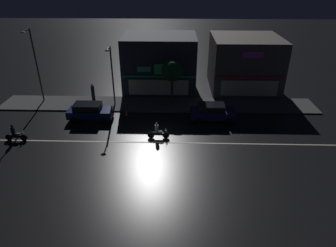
{
  "coord_description": "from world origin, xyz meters",
  "views": [
    {
      "loc": [
        2.0,
        -21.82,
        13.3
      ],
      "look_at": [
        1.31,
        1.74,
        0.95
      ],
      "focal_mm": 31.84,
      "sensor_mm": 36.0,
      "label": 1
    }
  ],
  "objects_px": {
    "streetlamp_mid": "(112,71)",
    "parked_car_near_kerb": "(212,112)",
    "traffic_cone": "(126,112)",
    "pedestrian_on_sidewalk": "(93,93)",
    "motorcycle_lead": "(15,134)",
    "motorcycle_following": "(158,132)",
    "parked_car_trailing": "(90,111)",
    "streetlamp_west": "(35,61)"
  },
  "relations": [
    {
      "from": "streetlamp_mid",
      "to": "parked_car_near_kerb",
      "type": "height_order",
      "value": "streetlamp_mid"
    },
    {
      "from": "traffic_cone",
      "to": "pedestrian_on_sidewalk",
      "type": "bearing_deg",
      "value": 141.22
    },
    {
      "from": "traffic_cone",
      "to": "parked_car_near_kerb",
      "type": "bearing_deg",
      "value": -5.83
    },
    {
      "from": "pedestrian_on_sidewalk",
      "to": "motorcycle_lead",
      "type": "xyz_separation_m",
      "value": [
        -4.6,
        -8.68,
        -0.4
      ]
    },
    {
      "from": "parked_car_near_kerb",
      "to": "motorcycle_following",
      "type": "xyz_separation_m",
      "value": [
        -5.1,
        -3.68,
        -0.24
      ]
    },
    {
      "from": "parked_car_trailing",
      "to": "traffic_cone",
      "type": "distance_m",
      "value": 3.61
    },
    {
      "from": "motorcycle_lead",
      "to": "traffic_cone",
      "type": "distance_m",
      "value": 10.27
    },
    {
      "from": "pedestrian_on_sidewalk",
      "to": "traffic_cone",
      "type": "bearing_deg",
      "value": 163.24
    },
    {
      "from": "motorcycle_following",
      "to": "traffic_cone",
      "type": "xyz_separation_m",
      "value": [
        -3.48,
        4.56,
        -0.36
      ]
    },
    {
      "from": "parked_car_trailing",
      "to": "motorcycle_lead",
      "type": "distance_m",
      "value": 6.87
    },
    {
      "from": "parked_car_trailing",
      "to": "motorcycle_following",
      "type": "xyz_separation_m",
      "value": [
        6.88,
        -3.49,
        -0.24
      ]
    },
    {
      "from": "pedestrian_on_sidewalk",
      "to": "parked_car_near_kerb",
      "type": "height_order",
      "value": "pedestrian_on_sidewalk"
    },
    {
      "from": "parked_car_near_kerb",
      "to": "motorcycle_following",
      "type": "height_order",
      "value": "parked_car_near_kerb"
    },
    {
      "from": "streetlamp_mid",
      "to": "motorcycle_lead",
      "type": "height_order",
      "value": "streetlamp_mid"
    },
    {
      "from": "streetlamp_west",
      "to": "motorcycle_following",
      "type": "height_order",
      "value": "streetlamp_west"
    },
    {
      "from": "streetlamp_mid",
      "to": "parked_car_near_kerb",
      "type": "relative_size",
      "value": 1.47
    },
    {
      "from": "streetlamp_mid",
      "to": "motorcycle_following",
      "type": "distance_m",
      "value": 9.1
    },
    {
      "from": "pedestrian_on_sidewalk",
      "to": "motorcycle_following",
      "type": "height_order",
      "value": "pedestrian_on_sidewalk"
    },
    {
      "from": "pedestrian_on_sidewalk",
      "to": "parked_car_trailing",
      "type": "distance_m",
      "value": 4.5
    },
    {
      "from": "pedestrian_on_sidewalk",
      "to": "motorcycle_following",
      "type": "bearing_deg",
      "value": 156.09
    },
    {
      "from": "streetlamp_west",
      "to": "parked_car_near_kerb",
      "type": "bearing_deg",
      "value": -11.82
    },
    {
      "from": "parked_car_trailing",
      "to": "motorcycle_lead",
      "type": "bearing_deg",
      "value": -141.64
    },
    {
      "from": "parked_car_near_kerb",
      "to": "motorcycle_following",
      "type": "relative_size",
      "value": 2.26
    },
    {
      "from": "motorcycle_lead",
      "to": "motorcycle_following",
      "type": "relative_size",
      "value": 1.0
    },
    {
      "from": "parked_car_near_kerb",
      "to": "traffic_cone",
      "type": "bearing_deg",
      "value": 174.17
    },
    {
      "from": "streetlamp_west",
      "to": "parked_car_near_kerb",
      "type": "height_order",
      "value": "streetlamp_west"
    },
    {
      "from": "parked_car_near_kerb",
      "to": "motorcycle_following",
      "type": "bearing_deg",
      "value": -144.18
    },
    {
      "from": "streetlamp_mid",
      "to": "motorcycle_following",
      "type": "relative_size",
      "value": 3.33
    },
    {
      "from": "streetlamp_west",
      "to": "pedestrian_on_sidewalk",
      "type": "distance_m",
      "value": 6.69
    },
    {
      "from": "parked_car_trailing",
      "to": "traffic_cone",
      "type": "height_order",
      "value": "parked_car_trailing"
    },
    {
      "from": "parked_car_near_kerb",
      "to": "motorcycle_following",
      "type": "distance_m",
      "value": 6.29
    },
    {
      "from": "parked_car_near_kerb",
      "to": "streetlamp_mid",
      "type": "bearing_deg",
      "value": 163.15
    },
    {
      "from": "motorcycle_following",
      "to": "traffic_cone",
      "type": "bearing_deg",
      "value": 131.31
    },
    {
      "from": "motorcycle_following",
      "to": "parked_car_trailing",
      "type": "bearing_deg",
      "value": 157.02
    },
    {
      "from": "streetlamp_mid",
      "to": "pedestrian_on_sidewalk",
      "type": "distance_m",
      "value": 4.03
    },
    {
      "from": "motorcycle_lead",
      "to": "motorcycle_following",
      "type": "distance_m",
      "value": 12.29
    },
    {
      "from": "motorcycle_lead",
      "to": "traffic_cone",
      "type": "height_order",
      "value": "motorcycle_lead"
    },
    {
      "from": "streetlamp_west",
      "to": "motorcycle_lead",
      "type": "distance_m",
      "value": 9.28
    },
    {
      "from": "pedestrian_on_sidewalk",
      "to": "motorcycle_following",
      "type": "xyz_separation_m",
      "value": [
        7.66,
        -7.92,
        -0.4
      ]
    },
    {
      "from": "motorcycle_lead",
      "to": "motorcycle_following",
      "type": "bearing_deg",
      "value": -4.15
    },
    {
      "from": "parked_car_trailing",
      "to": "motorcycle_lead",
      "type": "relative_size",
      "value": 2.26
    },
    {
      "from": "streetlamp_mid",
      "to": "traffic_cone",
      "type": "xyz_separation_m",
      "value": [
        1.63,
        -2.21,
        -3.65
      ]
    }
  ]
}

